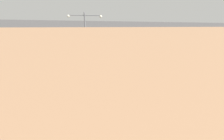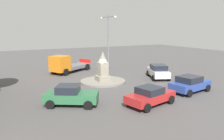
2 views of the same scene
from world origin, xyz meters
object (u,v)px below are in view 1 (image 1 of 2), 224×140
(car_white_approaching, at_px, (119,57))
(tree_near_wall, at_px, (69,103))
(truck_orange_far_side, at_px, (39,79))
(monument, at_px, (105,69))
(car_blue_parked_right, at_px, (164,61))
(streetlamp, at_px, (86,38))
(car_red_waiting, at_px, (182,79))
(car_green_passing, at_px, (164,104))

(car_white_approaching, xyz_separation_m, tree_near_wall, (1.64, 17.40, 3.38))
(truck_orange_far_side, height_order, tree_near_wall, tree_near_wall)
(monument, relative_size, car_blue_parked_right, 0.74)
(streetlamp, bearing_deg, car_white_approaching, -127.48)
(car_blue_parked_right, height_order, truck_orange_far_side, truck_orange_far_side)
(car_red_waiting, relative_size, tree_near_wall, 0.73)
(car_red_waiting, relative_size, car_white_approaching, 0.99)
(car_red_waiting, bearing_deg, car_green_passing, 63.32)
(car_red_waiting, relative_size, car_blue_parked_right, 1.01)
(monument, height_order, car_green_passing, monument)
(car_red_waiting, bearing_deg, tree_near_wall, 52.40)
(car_red_waiting, bearing_deg, car_blue_parked_right, -77.03)
(tree_near_wall, bearing_deg, streetlamp, -81.74)
(car_white_approaching, relative_size, car_green_passing, 1.01)
(car_green_passing, bearing_deg, tree_near_wall, 44.81)
(streetlamp, height_order, car_blue_parked_right, streetlamp)
(car_white_approaching, xyz_separation_m, car_green_passing, (-4.32, 11.48, -0.05))
(car_red_waiting, bearing_deg, car_white_approaching, -41.94)
(car_blue_parked_right, distance_m, car_green_passing, 10.53)
(monument, distance_m, car_green_passing, 7.53)
(streetlamp, distance_m, car_white_approaching, 6.80)
(car_white_approaching, bearing_deg, car_blue_parked_right, 169.63)
(car_green_passing, bearing_deg, car_blue_parked_right, -97.83)
(monument, height_order, car_red_waiting, monument)
(monument, bearing_deg, streetlamp, -37.13)
(truck_orange_far_side, distance_m, tree_near_wall, 11.18)
(car_white_approaching, bearing_deg, truck_orange_far_side, 48.10)
(streetlamp, bearing_deg, car_red_waiting, 170.86)
(car_green_passing, bearing_deg, car_red_waiting, -116.68)
(tree_near_wall, bearing_deg, monument, -92.62)
(car_white_approaching, bearing_deg, car_red_waiting, 138.06)
(streetlamp, relative_size, car_blue_parked_right, 1.71)
(car_blue_parked_right, bearing_deg, car_white_approaching, -10.37)
(streetlamp, relative_size, tree_near_wall, 1.23)
(car_red_waiting, relative_size, truck_orange_far_side, 0.70)
(car_green_passing, distance_m, truck_orange_far_side, 12.30)
(monument, relative_size, tree_near_wall, 0.53)
(car_white_approaching, bearing_deg, streetlamp, 52.52)
(car_white_approaching, bearing_deg, tree_near_wall, 84.62)
(car_green_passing, height_order, truck_orange_far_side, truck_orange_far_side)
(car_blue_parked_right, relative_size, car_green_passing, 1.00)
(truck_orange_far_side, bearing_deg, tree_near_wall, 123.69)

